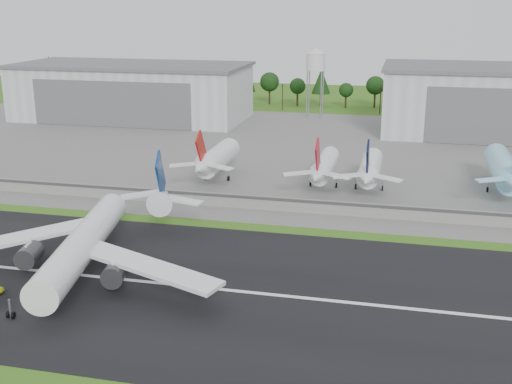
% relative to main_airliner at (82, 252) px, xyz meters
% --- Properties ---
extents(ground, '(600.00, 600.00, 0.00)m').
position_rel_main_airliner_xyz_m(ground, '(21.91, -9.57, -4.89)').
color(ground, '#355B15').
rests_on(ground, ground).
extents(runway, '(320.00, 60.00, 0.10)m').
position_rel_main_airliner_xyz_m(runway, '(21.91, 0.43, -4.84)').
color(runway, black).
rests_on(runway, ground).
extents(runway_centerline, '(220.00, 1.00, 0.02)m').
position_rel_main_airliner_xyz_m(runway_centerline, '(21.91, 0.43, -4.78)').
color(runway_centerline, white).
rests_on(runway_centerline, runway).
extents(apron, '(320.00, 150.00, 0.10)m').
position_rel_main_airliner_xyz_m(apron, '(21.91, 110.43, -4.84)').
color(apron, slate).
rests_on(apron, ground).
extents(blast_fence, '(240.00, 0.61, 3.50)m').
position_rel_main_airliner_xyz_m(blast_fence, '(21.91, 45.41, -3.09)').
color(blast_fence, gray).
rests_on(blast_fence, ground).
extents(hangar_west, '(97.00, 44.00, 23.20)m').
position_rel_main_airliner_xyz_m(hangar_west, '(-58.09, 155.35, 6.74)').
color(hangar_west, silver).
rests_on(hangar_west, ground).
extents(water_tower, '(8.40, 8.40, 29.40)m').
position_rel_main_airliner_xyz_m(water_tower, '(16.91, 175.43, 19.66)').
color(water_tower, '#99999E').
rests_on(water_tower, ground).
extents(utility_poles, '(230.00, 3.00, 12.00)m').
position_rel_main_airliner_xyz_m(utility_poles, '(21.91, 190.43, -4.89)').
color(utility_poles, black).
rests_on(utility_poles, ground).
extents(treeline, '(320.00, 16.00, 22.00)m').
position_rel_main_airliner_xyz_m(treeline, '(21.91, 205.43, -4.89)').
color(treeline, black).
rests_on(treeline, ground).
extents(main_airliner, '(56.13, 58.94, 18.17)m').
position_rel_main_airliner_xyz_m(main_airliner, '(0.00, 0.00, 0.00)').
color(main_airliner, white).
rests_on(main_airliner, runway).
extents(parked_jet_red_a, '(7.36, 31.29, 16.93)m').
position_rel_main_airliner_xyz_m(parked_jet_red_a, '(4.76, 67.02, 1.51)').
color(parked_jet_red_a, white).
rests_on(parked_jet_red_a, ground).
extents(parked_jet_red_b, '(7.36, 31.29, 16.44)m').
position_rel_main_airliner_xyz_m(parked_jet_red_b, '(34.77, 66.95, 1.05)').
color(parked_jet_red_b, white).
rests_on(parked_jet_red_b, ground).
extents(parked_jet_navy, '(7.36, 31.29, 16.54)m').
position_rel_main_airliner_xyz_m(parked_jet_navy, '(46.90, 66.97, 1.15)').
color(parked_jet_navy, white).
rests_on(parked_jet_navy, ground).
extents(parked_jet_skyblue, '(7.36, 37.29, 17.16)m').
position_rel_main_airliner_xyz_m(parked_jet_skyblue, '(80.76, 72.05, 1.69)').
color(parked_jet_skyblue, '#92DFFD').
rests_on(parked_jet_skyblue, ground).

